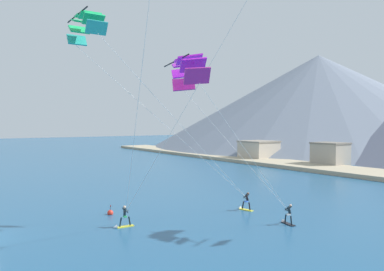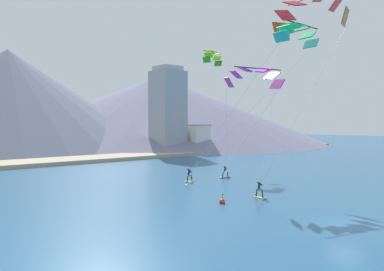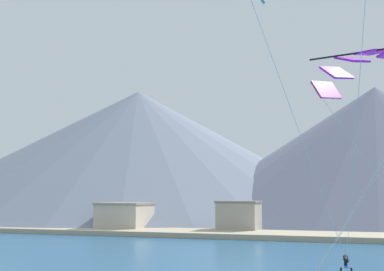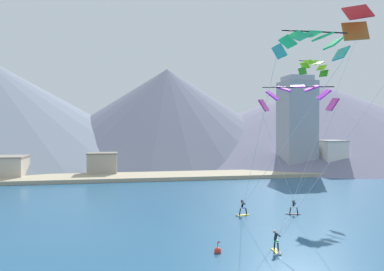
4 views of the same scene
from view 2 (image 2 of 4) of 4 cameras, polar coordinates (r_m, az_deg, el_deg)
The scene contains 14 objects.
ground_plane at distance 30.73m, azimuth 22.24°, elevation -12.32°, with size 400.00×400.00×0.00m, color #23567F.
kitesurfer_near_lead at distance 38.25m, azimuth 10.45°, elevation -8.54°, with size 0.60×1.76×1.83m.
kitesurfer_near_trail at distance 51.35m, azimuth 4.89°, elevation -5.87°, with size 1.79×0.78×1.79m.
kitesurfer_mid_center at distance 47.78m, azimuth -0.55°, elevation -6.41°, with size 1.78×0.76×1.81m.
parafoil_kite_near_lead at distance 48.46m, azimuth 17.46°, elevation 17.87°, with size 11.92×9.29×21.31m.
parafoil_kite_near_trail at distance 43.37m, azimuth 9.44°, elevation 9.05°, with size 7.09×9.92×12.57m.
parafoil_kite_mid_center at distance 37.50m, azimuth 15.51°, elevation 14.65°, with size 5.29×16.51×15.21m.
parafoil_kite_distant_high_outer at distance 66.05m, azimuth 3.17°, elevation 11.95°, with size 5.27×3.10×2.19m.
race_marker_buoy at distance 35.45m, azimuth 4.63°, elevation -10.02°, with size 0.56×0.56×1.02m.
shoreline_strip at distance 74.92m, azimuth -19.87°, elevation -3.69°, with size 180.00×10.00×0.70m, color tan.
shore_building_promenade_mid at distance 95.27m, azimuth 0.62°, elevation -0.45°, with size 5.20×5.92×7.19m.
highrise_tower at distance 93.10m, azimuth -3.70°, elevation 3.77°, with size 7.00×7.00×21.55m.
mountain_peak_central_summit at distance 129.71m, azimuth -26.16°, elevation 5.09°, with size 95.36×95.36×30.38m.
mountain_peak_east_shoulder at distance 147.49m, azimuth -5.23°, elevation 4.01°, with size 127.27×127.27×25.98m.
Camera 2 is at (-26.62, -13.43, 7.45)m, focal length 35.00 mm.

